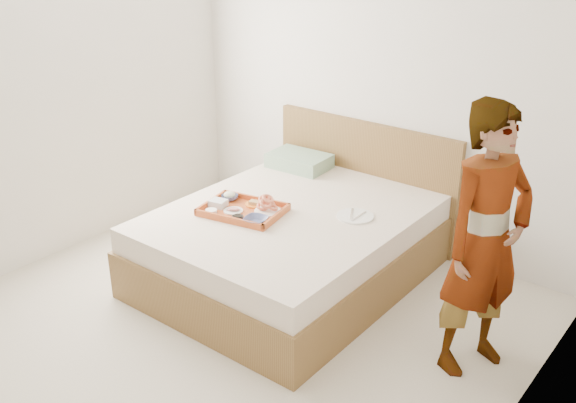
% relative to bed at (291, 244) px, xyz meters
% --- Properties ---
extents(ground, '(3.50, 4.00, 0.01)m').
position_rel_bed_xyz_m(ground, '(0.06, -1.00, -0.27)').
color(ground, beige).
rests_on(ground, ground).
extents(wall_back, '(3.50, 0.01, 2.60)m').
position_rel_bed_xyz_m(wall_back, '(0.06, 1.00, 1.04)').
color(wall_back, silver).
rests_on(wall_back, ground).
extents(wall_left, '(0.01, 4.00, 2.60)m').
position_rel_bed_xyz_m(wall_left, '(-1.69, -1.00, 1.04)').
color(wall_left, silver).
rests_on(wall_left, ground).
extents(wall_right, '(0.01, 4.00, 2.60)m').
position_rel_bed_xyz_m(wall_right, '(1.81, -1.00, 1.04)').
color(wall_right, silver).
rests_on(wall_right, ground).
extents(bed, '(1.65, 2.00, 0.53)m').
position_rel_bed_xyz_m(bed, '(0.00, 0.00, 0.00)').
color(bed, brown).
rests_on(bed, ground).
extents(headboard, '(1.65, 0.06, 0.95)m').
position_rel_bed_xyz_m(headboard, '(0.00, 0.97, 0.21)').
color(headboard, brown).
rests_on(headboard, ground).
extents(pillow, '(0.50, 0.35, 0.12)m').
position_rel_bed_xyz_m(pillow, '(-0.48, 0.72, 0.32)').
color(pillow, '#86AB8A').
rests_on(pillow, bed).
extents(tray, '(0.62, 0.50, 0.05)m').
position_rel_bed_xyz_m(tray, '(-0.24, -0.24, 0.29)').
color(tray, '#D0612B').
rests_on(tray, bed).
extents(prawn_plate, '(0.22, 0.22, 0.01)m').
position_rel_bed_xyz_m(prawn_plate, '(-0.09, -0.14, 0.29)').
color(prawn_plate, white).
rests_on(prawn_plate, tray).
extents(navy_bowl_big, '(0.18, 0.18, 0.04)m').
position_rel_bed_xyz_m(navy_bowl_big, '(-0.05, -0.32, 0.30)').
color(navy_bowl_big, '#151E47').
rests_on(navy_bowl_big, tray).
extents(sauce_dish, '(0.09, 0.09, 0.03)m').
position_rel_bed_xyz_m(sauce_dish, '(-0.17, -0.37, 0.30)').
color(sauce_dish, black).
rests_on(sauce_dish, tray).
extents(meat_plate, '(0.16, 0.16, 0.01)m').
position_rel_bed_xyz_m(meat_plate, '(-0.29, -0.29, 0.29)').
color(meat_plate, white).
rests_on(meat_plate, tray).
extents(bread_plate, '(0.16, 0.16, 0.01)m').
position_rel_bed_xyz_m(bread_plate, '(-0.25, -0.11, 0.29)').
color(bread_plate, orange).
rests_on(bread_plate, tray).
extents(salad_bowl, '(0.14, 0.14, 0.04)m').
position_rel_bed_xyz_m(salad_bowl, '(-0.45, -0.15, 0.30)').
color(salad_bowl, '#151E47').
rests_on(salad_bowl, tray).
extents(plastic_tub, '(0.13, 0.12, 0.05)m').
position_rel_bed_xyz_m(plastic_tub, '(-0.43, -0.29, 0.31)').
color(plastic_tub, silver).
rests_on(plastic_tub, tray).
extents(cheese_round, '(0.09, 0.09, 0.03)m').
position_rel_bed_xyz_m(cheese_round, '(-0.39, -0.40, 0.29)').
color(cheese_round, white).
rests_on(cheese_round, tray).
extents(dinner_plate, '(0.30, 0.30, 0.01)m').
position_rel_bed_xyz_m(dinner_plate, '(0.41, 0.19, 0.27)').
color(dinner_plate, white).
rests_on(dinner_plate, bed).
extents(person, '(0.58, 0.69, 1.60)m').
position_rel_bed_xyz_m(person, '(1.45, -0.12, 0.53)').
color(person, white).
rests_on(person, ground).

